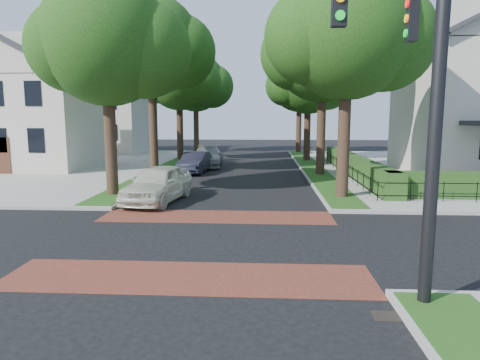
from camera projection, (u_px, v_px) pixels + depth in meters
name	position (u px, v px, depth m)	size (l,w,h in m)	color
ground	(206.00, 240.00, 13.56)	(120.00, 120.00, 0.00)	black
crosswalk_far	(217.00, 217.00, 16.72)	(9.00, 2.20, 0.01)	brown
crosswalk_near	(188.00, 277.00, 10.40)	(9.00, 2.20, 0.01)	brown
storm_drain	(389.00, 316.00, 8.38)	(0.65, 0.45, 0.01)	black
grass_strip_ne	(311.00, 167.00, 32.10)	(1.60, 29.80, 0.02)	#214E16
grass_strip_nw	(169.00, 166.00, 32.70)	(1.60, 29.80, 0.02)	#214E16
tree_right_near	(349.00, 33.00, 19.28)	(7.75, 6.67, 10.66)	black
tree_right_mid	(324.00, 51.00, 27.14)	(8.25, 7.09, 11.22)	black
tree_right_far	(309.00, 81.00, 36.16)	(7.25, 6.23, 9.74)	black
tree_right_back	(300.00, 84.00, 45.00)	(7.50, 6.45, 10.20)	black
tree_left_near	(110.00, 43.00, 19.93)	(7.50, 6.45, 10.20)	black
tree_left_mid	(154.00, 47.00, 27.69)	(8.00, 6.88, 11.48)	black
tree_left_far	(181.00, 79.00, 36.73)	(7.00, 6.02, 9.86)	black
tree_left_back	(197.00, 83.00, 45.60)	(7.75, 6.66, 10.44)	black
hedge_main_road	(354.00, 165.00, 27.84)	(1.00, 18.00, 1.20)	#214518
fence_main_road	(342.00, 167.00, 27.90)	(0.06, 18.00, 0.90)	black
house_left_near	(29.00, 101.00, 31.45)	(10.00, 9.00, 10.14)	beige
house_left_far	(101.00, 106.00, 45.28)	(10.00, 9.00, 10.14)	beige
traffic_signal	(424.00, 73.00, 8.24)	(2.17, 2.00, 8.00)	black
parked_car_front	(158.00, 184.00, 19.55)	(2.00, 4.97, 1.69)	silver
parked_car_middle	(195.00, 162.00, 29.72)	(1.55, 4.43, 1.46)	black
parked_car_rear	(207.00, 156.00, 33.45)	(2.25, 5.53, 1.61)	gray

